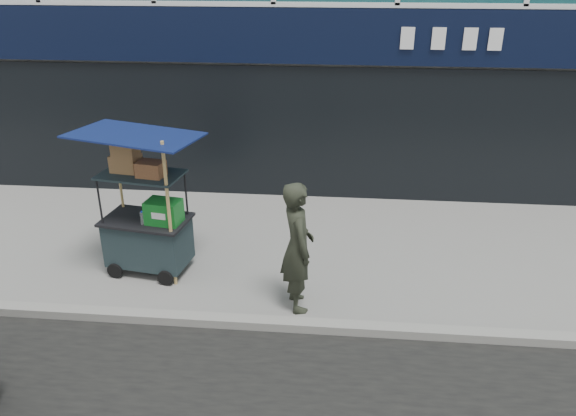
# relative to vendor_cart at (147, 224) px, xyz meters

# --- Properties ---
(ground) EXTENTS (80.00, 80.00, 0.00)m
(ground) POSITION_rel_vendor_cart_xyz_m (1.46, -1.01, -0.74)
(ground) COLOR gray
(ground) RESTS_ON ground
(curb) EXTENTS (80.00, 0.18, 0.12)m
(curb) POSITION_rel_vendor_cart_xyz_m (1.46, -1.21, -0.68)
(curb) COLOR gray
(curb) RESTS_ON ground
(vendor_cart) EXTENTS (1.71, 1.33, 2.11)m
(vendor_cart) POSITION_rel_vendor_cart_xyz_m (0.00, 0.00, 0.00)
(vendor_cart) COLOR black
(vendor_cart) RESTS_ON ground
(vendor_man) EXTENTS (0.58, 0.72, 1.72)m
(vendor_man) POSITION_rel_vendor_cart_xyz_m (2.15, -0.69, 0.12)
(vendor_man) COLOR #262A1F
(vendor_man) RESTS_ON ground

